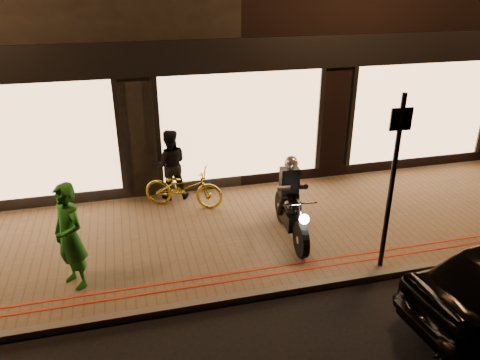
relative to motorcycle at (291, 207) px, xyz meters
name	(u,v)px	position (x,y,z in m)	size (l,w,h in m)	color
ground	(303,293)	(-0.33, -1.56, -0.73)	(90.00, 90.00, 0.00)	black
sidewalk	(266,229)	(-0.33, 0.44, -0.67)	(50.00, 4.00, 0.12)	brown
kerb_stone	(302,288)	(-0.33, -1.51, -0.67)	(50.00, 0.14, 0.12)	#59544C
red_kerb_lines	(292,267)	(-0.33, -1.01, -0.61)	(50.00, 0.26, 0.01)	#9A270E
motorcycle	(291,207)	(0.00, 0.00, 0.00)	(0.60, 1.94, 1.59)	black
sign_post	(393,176)	(1.18, -1.31, 1.06)	(0.35, 0.08, 3.00)	black
bicycle_gold	(183,187)	(-1.77, 1.73, -0.17)	(0.59, 1.70, 0.89)	gold
person_green	(70,236)	(-3.85, -0.56, 0.26)	(0.64, 0.42, 1.76)	#1E7321
person_dark	(170,165)	(-1.98, 2.24, 0.17)	(0.77, 0.60, 1.58)	black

